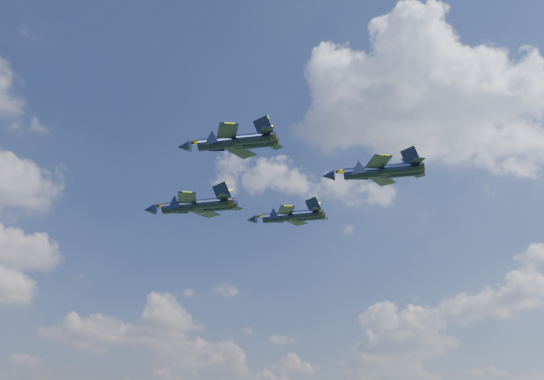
% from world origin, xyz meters
% --- Properties ---
extents(jet_lead, '(14.78, 16.41, 4.26)m').
position_xyz_m(jet_lead, '(-17.23, 19.82, 57.75)').
color(jet_lead, black).
extents(jet_left, '(13.33, 14.10, 3.73)m').
position_xyz_m(jet_left, '(-22.30, -1.32, 60.35)').
color(jet_left, black).
extents(jet_right, '(13.34, 15.16, 3.90)m').
position_xyz_m(jet_right, '(3.89, 20.45, 59.98)').
color(jet_right, black).
extents(jet_slot, '(14.75, 15.91, 4.18)m').
position_xyz_m(jet_slot, '(3.84, -3.55, 61.27)').
color(jet_slot, black).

